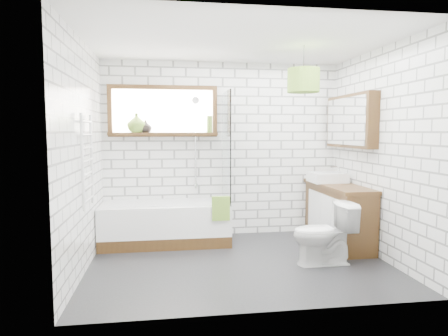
{
  "coord_description": "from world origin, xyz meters",
  "views": [
    {
      "loc": [
        -0.83,
        -4.44,
        1.51
      ],
      "look_at": [
        -0.14,
        0.25,
        1.08
      ],
      "focal_mm": 32.0,
      "sensor_mm": 36.0,
      "label": 1
    }
  ],
  "objects": [
    {
      "name": "floor",
      "position": [
        0.0,
        0.0,
        -0.01
      ],
      "size": [
        3.4,
        2.6,
        0.01
      ],
      "primitive_type": "cube",
      "color": "black",
      "rests_on": "ground"
    },
    {
      "name": "ceiling",
      "position": [
        0.0,
        0.0,
        2.5
      ],
      "size": [
        3.4,
        2.6,
        0.01
      ],
      "primitive_type": "cube",
      "color": "white",
      "rests_on": "ground"
    },
    {
      "name": "wall_back",
      "position": [
        0.0,
        1.3,
        1.25
      ],
      "size": [
        3.4,
        0.01,
        2.5
      ],
      "primitive_type": "cube",
      "color": "white",
      "rests_on": "ground"
    },
    {
      "name": "wall_front",
      "position": [
        0.0,
        -1.3,
        1.25
      ],
      "size": [
        3.4,
        0.01,
        2.5
      ],
      "primitive_type": "cube",
      "color": "white",
      "rests_on": "ground"
    },
    {
      "name": "wall_left",
      "position": [
        -1.7,
        0.0,
        1.25
      ],
      "size": [
        0.01,
        2.6,
        2.5
      ],
      "primitive_type": "cube",
      "color": "white",
      "rests_on": "ground"
    },
    {
      "name": "wall_right",
      "position": [
        1.7,
        0.0,
        1.25
      ],
      "size": [
        0.01,
        2.6,
        2.5
      ],
      "primitive_type": "cube",
      "color": "white",
      "rests_on": "ground"
    },
    {
      "name": "window",
      "position": [
        -0.85,
        1.26,
        1.8
      ],
      "size": [
        1.52,
        0.16,
        0.68
      ],
      "primitive_type": "cube",
      "color": "#331F0E",
      "rests_on": "wall_back"
    },
    {
      "name": "towel_radiator",
      "position": [
        -1.66,
        0.0,
        1.2
      ],
      "size": [
        0.06,
        0.52,
        1.0
      ],
      "primitive_type": "cube",
      "color": "white",
      "rests_on": "wall_left"
    },
    {
      "name": "mirror_cabinet",
      "position": [
        1.62,
        0.6,
        1.65
      ],
      "size": [
        0.16,
        1.2,
        0.7
      ],
      "primitive_type": "cube",
      "color": "#331F0E",
      "rests_on": "wall_right"
    },
    {
      "name": "shower_riser",
      "position": [
        -0.4,
        1.26,
        1.35
      ],
      "size": [
        0.02,
        0.02,
        1.3
      ],
      "primitive_type": "cylinder",
      "color": "silver",
      "rests_on": "wall_back"
    },
    {
      "name": "bathtub",
      "position": [
        -0.84,
        0.92,
        0.28
      ],
      "size": [
        1.71,
        0.75,
        0.55
      ],
      "primitive_type": "cube",
      "color": "white",
      "rests_on": "floor"
    },
    {
      "name": "shower_screen",
      "position": [
        -0.0,
        0.92,
        1.3
      ],
      "size": [
        0.02,
        0.72,
        1.5
      ],
      "primitive_type": "cube",
      "color": "white",
      "rests_on": "bathtub"
    },
    {
      "name": "towel_green",
      "position": [
        -0.13,
        0.55,
        0.53
      ],
      "size": [
        0.23,
        0.06,
        0.31
      ],
      "primitive_type": "cube",
      "color": "olive",
      "rests_on": "bathtub"
    },
    {
      "name": "towel_beige",
      "position": [
        -0.13,
        0.55,
        0.53
      ],
      "size": [
        0.2,
        0.05,
        0.27
      ],
      "primitive_type": "cube",
      "color": "tan",
      "rests_on": "bathtub"
    },
    {
      "name": "vanity",
      "position": [
        1.47,
        0.59,
        0.4
      ],
      "size": [
        0.45,
        1.41,
        0.81
      ],
      "primitive_type": "cube",
      "color": "#331F0E",
      "rests_on": "floor"
    },
    {
      "name": "basin",
      "position": [
        1.41,
        0.83,
        0.87
      ],
      "size": [
        0.47,
        0.41,
        0.14
      ],
      "primitive_type": "cube",
      "color": "white",
      "rests_on": "vanity"
    },
    {
      "name": "tap",
      "position": [
        1.57,
        0.83,
        0.94
      ],
      "size": [
        0.04,
        0.04,
        0.17
      ],
      "primitive_type": "cylinder",
      "rotation": [
        0.0,
        0.0,
        0.25
      ],
      "color": "silver",
      "rests_on": "vanity"
    },
    {
      "name": "toilet",
      "position": [
        0.95,
        -0.2,
        0.35
      ],
      "size": [
        0.4,
        0.7,
        0.71
      ],
      "primitive_type": "imported",
      "rotation": [
        0.0,
        0.0,
        -1.56
      ],
      "color": "white",
      "rests_on": "floor"
    },
    {
      "name": "vase_olive",
      "position": [
        -1.22,
        1.23,
        1.61
      ],
      "size": [
        0.3,
        0.3,
        0.27
      ],
      "primitive_type": "imported",
      "rotation": [
        0.0,
        0.0,
        -0.2
      ],
      "color": "olive",
      "rests_on": "window"
    },
    {
      "name": "vase_dark",
      "position": [
        -1.09,
        1.23,
        1.57
      ],
      "size": [
        0.22,
        0.22,
        0.17
      ],
      "primitive_type": "imported",
      "rotation": [
        0.0,
        0.0,
        0.41
      ],
      "color": "black",
      "rests_on": "window"
    },
    {
      "name": "bottle",
      "position": [
        -0.2,
        1.23,
        1.6
      ],
      "size": [
        0.08,
        0.08,
        0.23
      ],
      "primitive_type": "cylinder",
      "rotation": [
        0.0,
        0.0,
        -0.05
      ],
      "color": "olive",
      "rests_on": "window"
    },
    {
      "name": "pendant",
      "position": [
        0.76,
        0.04,
        2.1
      ],
      "size": [
        0.37,
        0.37,
        0.27
      ],
      "primitive_type": "cylinder",
      "color": "olive",
      "rests_on": "ceiling"
    }
  ]
}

